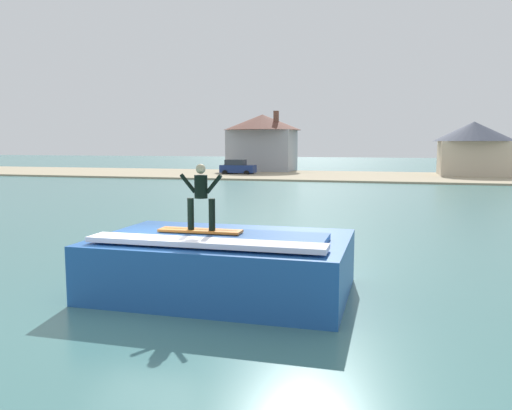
{
  "coord_description": "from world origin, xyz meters",
  "views": [
    {
      "loc": [
        5.79,
        -10.91,
        3.78
      ],
      "look_at": [
        1.7,
        4.4,
        1.86
      ],
      "focal_mm": 35.85,
      "sensor_mm": 36.0,
      "label": 1
    }
  ],
  "objects_px": {
    "wave_crest": "(223,263)",
    "house_gabled_white": "(473,146)",
    "surfboard": "(200,231)",
    "surfer": "(201,193)",
    "car_near_shore": "(237,167)",
    "house_with_chimney": "(262,139)"
  },
  "relations": [
    {
      "from": "surfer",
      "to": "house_with_chimney",
      "type": "relative_size",
      "value": 0.16
    },
    {
      "from": "wave_crest",
      "to": "house_gabled_white",
      "type": "relative_size",
      "value": 0.71
    },
    {
      "from": "surfer",
      "to": "car_near_shore",
      "type": "xyz_separation_m",
      "value": [
        -13.32,
        46.5,
        -1.62
      ]
    },
    {
      "from": "wave_crest",
      "to": "house_gabled_white",
      "type": "bearing_deg",
      "value": 75.72
    },
    {
      "from": "surfboard",
      "to": "surfer",
      "type": "relative_size",
      "value": 1.29
    },
    {
      "from": "surfboard",
      "to": "surfer",
      "type": "xyz_separation_m",
      "value": [
        0.06,
        -0.08,
        0.93
      ]
    },
    {
      "from": "surfer",
      "to": "house_gabled_white",
      "type": "relative_size",
      "value": 0.18
    },
    {
      "from": "surfboard",
      "to": "house_gabled_white",
      "type": "relative_size",
      "value": 0.24
    },
    {
      "from": "surfboard",
      "to": "house_with_chimney",
      "type": "bearing_deg",
      "value": 102.67
    },
    {
      "from": "car_near_shore",
      "to": "house_with_chimney",
      "type": "distance_m",
      "value": 8.58
    },
    {
      "from": "wave_crest",
      "to": "car_near_shore",
      "type": "distance_m",
      "value": 48.11
    },
    {
      "from": "house_with_chimney",
      "to": "car_near_shore",
      "type": "bearing_deg",
      "value": -97.81
    },
    {
      "from": "wave_crest",
      "to": "surfer",
      "type": "distance_m",
      "value": 1.9
    },
    {
      "from": "car_near_shore",
      "to": "house_with_chimney",
      "type": "height_order",
      "value": "house_with_chimney"
    },
    {
      "from": "wave_crest",
      "to": "surfer",
      "type": "relative_size",
      "value": 3.86
    },
    {
      "from": "surfboard",
      "to": "car_near_shore",
      "type": "height_order",
      "value": "car_near_shore"
    },
    {
      "from": "surfboard",
      "to": "house_gabled_white",
      "type": "height_order",
      "value": "house_gabled_white"
    },
    {
      "from": "car_near_shore",
      "to": "house_gabled_white",
      "type": "bearing_deg",
      "value": 9.05
    },
    {
      "from": "surfboard",
      "to": "surfer",
      "type": "bearing_deg",
      "value": -51.86
    },
    {
      "from": "car_near_shore",
      "to": "house_with_chimney",
      "type": "xyz_separation_m",
      "value": [
        1.07,
        7.8,
        3.42
      ]
    },
    {
      "from": "wave_crest",
      "to": "surfer",
      "type": "height_order",
      "value": "surfer"
    },
    {
      "from": "wave_crest",
      "to": "house_with_chimney",
      "type": "xyz_separation_m",
      "value": [
        -12.66,
        53.91,
        3.61
      ]
    }
  ]
}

